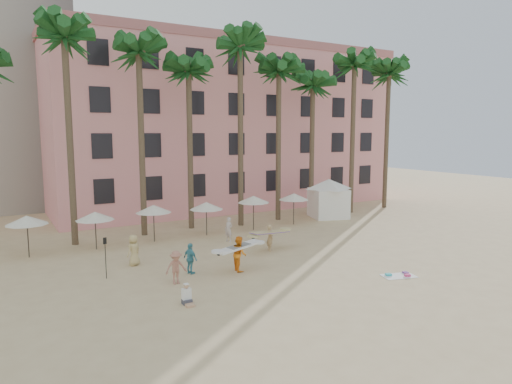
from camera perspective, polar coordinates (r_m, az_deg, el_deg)
The scene contains 11 objects.
ground at distance 24.71m, azimuth 8.17°, elevation -10.77°, with size 120.00×120.00×0.00m, color #D1B789.
pink_hotel at distance 49.33m, azimuth -4.21°, elevation 7.86°, with size 35.00×14.00×16.00m, color pink.
palm_row at distance 36.98m, azimuth -5.90°, elevation 15.66°, with size 44.40×5.40×16.30m.
umbrella_row at distance 33.40m, azimuth -9.37°, elevation -1.85°, with size 22.50×2.70×2.73m.
cabana at distance 41.68m, azimuth 9.05°, elevation -0.34°, with size 5.61×5.61×3.50m.
beach_towel at distance 26.20m, azimuth 17.47°, elevation -9.90°, with size 2.01×1.46×0.14m.
carrier_yellow at distance 29.83m, azimuth 1.75°, elevation -5.50°, with size 3.06×1.41×1.76m.
carrier_white at distance 25.66m, azimuth -2.13°, elevation -7.58°, with size 3.05×1.40×1.96m.
beachgoers at distance 26.36m, azimuth -9.96°, elevation -7.64°, with size 8.20×7.40×1.82m.
paddle at distance 25.48m, azimuth -18.31°, elevation -7.21°, with size 0.18×0.04×2.23m.
seated_man at distance 21.32m, azimuth -8.61°, elevation -12.88°, with size 0.41×0.72×0.94m.
Camera 1 is at (-14.66, -18.32, 7.75)m, focal length 32.00 mm.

